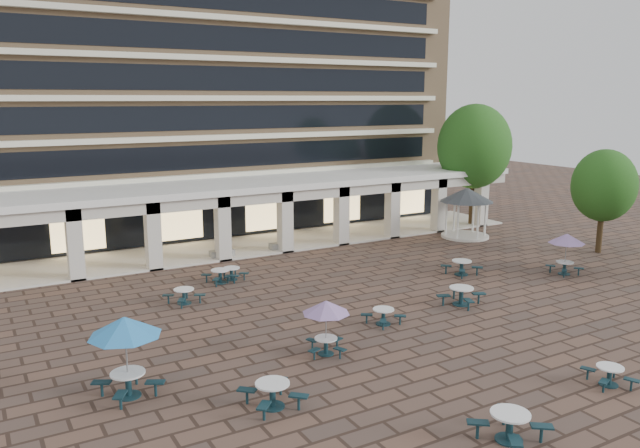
# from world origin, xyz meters

# --- Properties ---
(ground) EXTENTS (120.00, 120.00, 0.00)m
(ground) POSITION_xyz_m (0.00, 0.00, 0.00)
(ground) COLOR brown
(ground) RESTS_ON ground
(apartment_building) EXTENTS (40.00, 15.50, 25.20)m
(apartment_building) POSITION_xyz_m (0.00, 25.47, 12.60)
(apartment_building) COLOR tan
(apartment_building) RESTS_ON ground
(retail_arcade) EXTENTS (42.00, 6.60, 4.40)m
(retail_arcade) POSITION_xyz_m (0.00, 14.80, 3.00)
(retail_arcade) COLOR white
(retail_arcade) RESTS_ON ground
(picnic_table_1) EXTENTS (2.13, 2.13, 0.86)m
(picnic_table_1) POSITION_xyz_m (-2.47, -11.00, 0.52)
(picnic_table_1) COLOR #133139
(picnic_table_1) RESTS_ON ground
(picnic_table_2) EXTENTS (1.86, 1.86, 0.68)m
(picnic_table_2) POSITION_xyz_m (3.19, -10.17, 0.41)
(picnic_table_2) COLOR #133139
(picnic_table_2) RESTS_ON ground
(picnic_table_4) EXTENTS (2.38, 2.38, 2.75)m
(picnic_table_4) POSITION_xyz_m (-11.33, -2.78, 2.34)
(picnic_table_4) COLOR #133139
(picnic_table_4) RESTS_ON ground
(picnic_table_5) EXTENTS (1.91, 1.91, 0.84)m
(picnic_table_5) POSITION_xyz_m (-7.52, -5.81, 0.50)
(picnic_table_5) COLOR #133139
(picnic_table_5) RESTS_ON ground
(picnic_table_6) EXTENTS (1.85, 1.85, 2.14)m
(picnic_table_6) POSITION_xyz_m (-3.91, -3.03, 1.82)
(picnic_table_6) COLOR #133139
(picnic_table_6) RESTS_ON ground
(picnic_table_7) EXTENTS (2.38, 2.38, 0.86)m
(picnic_table_7) POSITION_xyz_m (4.66, -1.18, 0.52)
(picnic_table_7) COLOR #133139
(picnic_table_7) RESTS_ON ground
(picnic_table_8) EXTENTS (1.65, 1.65, 0.68)m
(picnic_table_8) POSITION_xyz_m (-3.28, 8.20, 0.41)
(picnic_table_8) COLOR #133139
(picnic_table_8) RESTS_ON ground
(picnic_table_9) EXTENTS (1.80, 1.80, 0.74)m
(picnic_table_9) POSITION_xyz_m (-4.03, 7.93, 0.44)
(picnic_table_9) COLOR #133139
(picnic_table_9) RESTS_ON ground
(picnic_table_10) EXTENTS (1.73, 1.73, 0.70)m
(picnic_table_10) POSITION_xyz_m (-0.10, -1.48, 0.42)
(picnic_table_10) COLOR #133139
(picnic_table_10) RESTS_ON ground
(picnic_table_11) EXTENTS (2.00, 2.00, 2.31)m
(picnic_table_11) POSITION_xyz_m (13.34, -0.07, 1.96)
(picnic_table_11) COLOR #133139
(picnic_table_11) RESTS_ON ground
(picnic_table_12) EXTENTS (1.93, 1.93, 0.73)m
(picnic_table_12) POSITION_xyz_m (-6.76, 5.59, 0.44)
(picnic_table_12) COLOR #133139
(picnic_table_12) RESTS_ON ground
(picnic_table_13) EXTENTS (1.94, 1.94, 0.82)m
(picnic_table_13) POSITION_xyz_m (8.25, 2.72, 0.49)
(picnic_table_13) COLOR #133139
(picnic_table_13) RESTS_ON ground
(gazebo) EXTENTS (3.76, 3.76, 3.50)m
(gazebo) POSITION_xyz_m (15.12, 9.88, 2.64)
(gazebo) COLOR beige
(gazebo) RESTS_ON ground
(tree_east_a) EXTENTS (3.96, 3.96, 6.60)m
(tree_east_a) POSITION_xyz_m (19.44, 2.27, 4.31)
(tree_east_a) COLOR #43301A
(tree_east_a) RESTS_ON ground
(tree_east_c) EXTENTS (5.59, 5.59, 9.31)m
(tree_east_c) POSITION_xyz_m (18.55, 12.96, 6.09)
(tree_east_c) COLOR #43301A
(tree_east_c) RESTS_ON ground
(planter_left) EXTENTS (1.50, 0.70, 1.23)m
(planter_left) POSITION_xyz_m (-2.02, 12.90, 0.48)
(planter_left) COLOR #9C9C97
(planter_left) RESTS_ON ground
(planter_right) EXTENTS (1.50, 0.67, 1.15)m
(planter_right) POSITION_xyz_m (2.04, 12.90, 0.42)
(planter_right) COLOR #9C9C97
(planter_right) RESTS_ON ground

